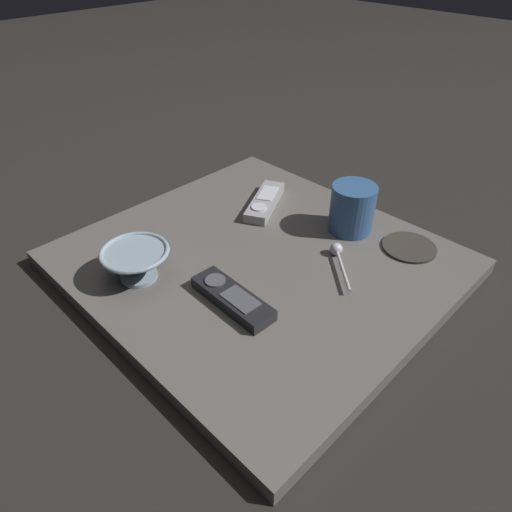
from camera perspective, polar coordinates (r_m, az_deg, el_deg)
The scene contains 8 objects.
ground_plane at distance 0.90m, azimuth 0.32°, elevation -1.59°, with size 6.00×6.00×0.00m, color black.
table at distance 0.89m, azimuth 0.32°, elevation -0.81°, with size 0.62×0.66×0.03m.
cereal_bowl at distance 0.84m, azimuth -14.56°, elevation -0.74°, with size 0.12×0.12×0.06m.
coffee_mug at distance 0.95m, azimuth 11.80°, elevation 5.77°, with size 0.09×0.09×0.10m.
teaspoon at distance 0.88m, azimuth 10.04°, elevation 0.33°, with size 0.10×0.10×0.02m.
tv_remote_near at distance 1.03m, azimuth 1.10°, elevation 6.71°, with size 0.17×0.12×0.02m.
tv_remote_far at distance 0.78m, azimuth -2.96°, elevation -5.19°, with size 0.06×0.16×0.02m.
drink_coaster at distance 0.95m, azimuth 18.40°, elevation 1.04°, with size 0.10×0.10×0.01m.
Camera 1 is at (0.51, 0.50, 0.56)m, focal length 32.39 mm.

